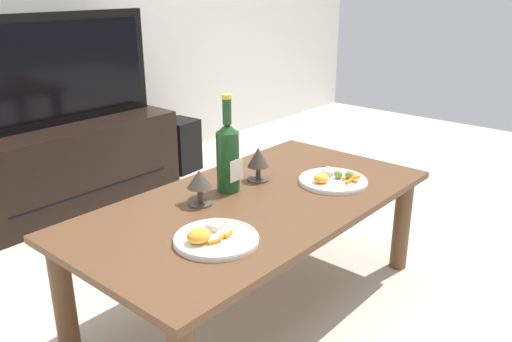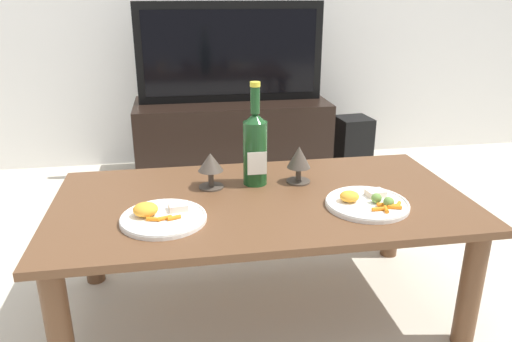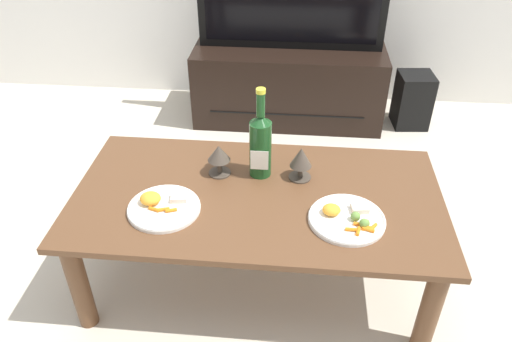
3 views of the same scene
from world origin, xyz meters
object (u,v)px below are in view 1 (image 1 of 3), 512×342
(tv_screen, at_px, (56,70))
(dinner_plate_left, at_px, (214,238))
(wine_bottle, at_px, (228,155))
(goblet_right, at_px, (258,159))
(dinner_plate_right, at_px, (333,180))
(dining_table, at_px, (255,216))
(goblet_left, at_px, (199,182))
(tv_stand, at_px, (68,164))
(floor_speaker, at_px, (180,145))

(tv_screen, relative_size, dinner_plate_left, 4.20)
(wine_bottle, xyz_separation_m, goblet_right, (0.16, -0.01, -0.05))
(dinner_plate_right, bearing_deg, dining_table, 159.41)
(goblet_left, bearing_deg, goblet_right, -0.00)
(tv_stand, distance_m, tv_screen, 0.51)
(tv_screen, bearing_deg, wine_bottle, -93.13)
(goblet_right, height_order, dinner_plate_right, goblet_right)
(dining_table, relative_size, tv_screen, 1.26)
(goblet_right, distance_m, dinner_plate_left, 0.54)
(tv_screen, xyz_separation_m, floor_speaker, (0.76, -0.04, -0.57))
(wine_bottle, height_order, goblet_left, wine_bottle)
(tv_screen, bearing_deg, dining_table, -92.78)
(dining_table, distance_m, tv_screen, 1.45)
(tv_stand, relative_size, goblet_left, 9.08)
(goblet_left, relative_size, goblet_right, 0.94)
(tv_screen, relative_size, goblet_left, 8.57)
(tv_screen, xyz_separation_m, goblet_right, (0.09, -1.28, -0.22))
(floor_speaker, bearing_deg, wine_bottle, -129.31)
(dinner_plate_right, bearing_deg, wine_bottle, 141.92)
(goblet_right, xyz_separation_m, dinner_plate_left, (-0.48, -0.23, -0.07))
(wine_bottle, bearing_deg, tv_stand, 86.87)
(tv_stand, xyz_separation_m, dinner_plate_right, (0.25, -1.52, 0.22))
(floor_speaker, relative_size, goblet_left, 2.65)
(dining_table, bearing_deg, dinner_plate_right, -20.59)
(tv_stand, relative_size, floor_speaker, 3.42)
(tv_screen, bearing_deg, dinner_plate_left, -104.48)
(wine_bottle, distance_m, dinner_plate_left, 0.43)
(tv_screen, bearing_deg, tv_stand, 90.00)
(tv_stand, bearing_deg, goblet_left, -99.94)
(tv_stand, relative_size, goblet_right, 8.56)
(tv_screen, distance_m, wine_bottle, 1.28)
(floor_speaker, xyz_separation_m, dinner_plate_left, (-1.15, -1.47, 0.28))
(goblet_left, bearing_deg, dinner_plate_right, -26.53)
(wine_bottle, distance_m, dinner_plate_right, 0.43)
(tv_screen, xyz_separation_m, wine_bottle, (-0.07, -1.26, -0.17))
(dining_table, height_order, floor_speaker, dining_table)
(dining_table, bearing_deg, tv_stand, 87.23)
(dinner_plate_left, bearing_deg, dining_table, 19.84)
(goblet_right, relative_size, dinner_plate_left, 0.52)
(floor_speaker, bearing_deg, dinner_plate_left, -133.20)
(goblet_left, xyz_separation_m, dinner_plate_left, (-0.17, -0.23, -0.07))
(goblet_right, bearing_deg, dinner_plate_left, -153.82)
(goblet_left, xyz_separation_m, goblet_right, (0.31, -0.00, 0.00))
(tv_stand, xyz_separation_m, floor_speaker, (0.76, -0.04, -0.06))
(tv_stand, distance_m, goblet_right, 1.32)
(goblet_left, xyz_separation_m, dinner_plate_right, (0.48, -0.24, -0.07))
(floor_speaker, xyz_separation_m, wine_bottle, (-0.83, -1.22, 0.41))
(dining_table, height_order, tv_stand, tv_stand)
(tv_screen, distance_m, dinner_plate_right, 1.56)
(tv_stand, bearing_deg, floor_speaker, -3.25)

